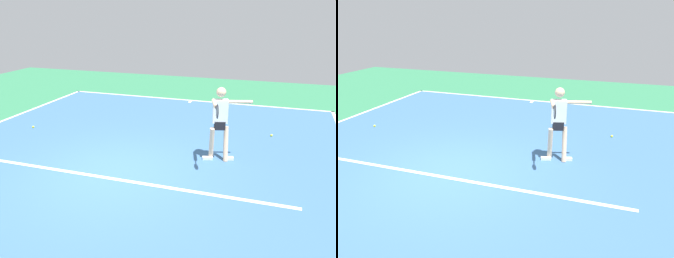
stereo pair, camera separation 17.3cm
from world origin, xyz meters
The scene contains 8 objects.
ground_plane centered at (0.00, 0.00, 0.00)m, with size 23.27×23.27×0.00m, color #2D754C.
court_surface centered at (0.00, 0.00, 0.00)m, with size 10.34×13.63×0.00m, color #38608E.
court_line_baseline_near centered at (0.00, -6.77, 0.00)m, with size 10.34×0.10×0.01m, color white.
court_line_service centered at (0.00, 0.25, 0.00)m, with size 7.75×0.10×0.01m, color white.
court_line_centre_mark centered at (0.00, -6.57, 0.00)m, with size 0.10×0.30×0.01m, color white.
tennis_player centered at (-2.05, -1.41, 1.02)m, with size 1.06×1.29×1.77m.
tennis_ball_centre_court centered at (-3.18, -3.50, 0.03)m, with size 0.07×0.07×0.07m, color yellow.
tennis_ball_near_service_line centered at (3.71, -2.00, 0.03)m, with size 0.07×0.07×0.07m, color yellow.
Camera 2 is at (-3.45, 6.07, 3.40)m, focal length 36.98 mm.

